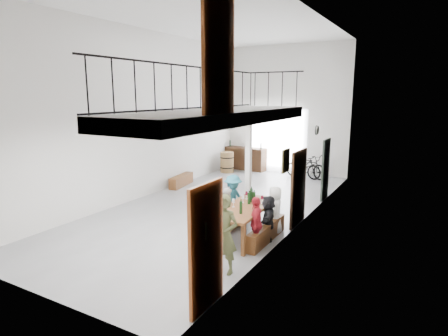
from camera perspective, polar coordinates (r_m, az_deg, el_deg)
The scene contains 24 objects.
floor at distance 11.68m, azimuth -1.20°, elevation -5.87°, with size 12.00×12.00×0.00m, color slate.
room_walls at distance 11.16m, azimuth -1.27°, elevation 11.84°, with size 12.00×12.00×12.00m.
gateway_portal at distance 16.82m, azimuth 7.90°, elevation 4.19°, with size 2.80×0.08×2.80m, color white.
right_wall_decor at distance 8.47m, azimuth 8.16°, elevation -0.42°, with size 0.07×8.28×5.07m.
balcony at distance 7.48m, azimuth -0.32°, elevation 7.60°, with size 1.52×5.62×4.00m.
tasting_table at distance 9.02m, azimuth 3.18°, elevation -6.40°, with size 1.02×2.28×0.79m.
bench_inner at distance 9.48m, azimuth -0.45°, elevation -8.39°, with size 0.35×2.20×0.51m, color brown.
bench_wall at distance 9.05m, azimuth 6.47°, elevation -9.74°, with size 0.24×1.82×0.42m, color brown.
tableware at distance 9.23m, azimuth 3.75°, elevation -4.50°, with size 0.63×1.42×0.35m.
side_bench at distance 14.28m, azimuth -6.52°, elevation -1.91°, with size 0.32×1.45×0.41m, color brown.
oak_barrel at distance 16.61m, azimuth 0.46°, elevation 0.89°, with size 0.61×0.61×0.90m.
serving_counter at distance 17.22m, azimuth 3.28°, elevation 1.45°, with size 1.94×0.54×1.02m, color #392210.
counter_bottles at distance 17.11m, azimuth 3.27°, elevation 3.59°, with size 1.69×0.20×0.28m.
guest_left_a at distance 8.77m, azimuth -4.04°, elevation -8.15°, with size 0.52×0.34×1.06m, color white.
guest_left_b at distance 9.35m, azimuth -1.53°, elevation -6.31°, with size 0.45×0.30×1.23m, color teal.
guest_left_c at distance 9.78m, azimuth 0.59°, elevation -6.06°, with size 0.51×0.40×1.05m, color white.
guest_left_d at distance 10.07m, azimuth 1.36°, elevation -4.75°, with size 0.86×0.49×1.32m, color teal.
guest_right_a at distance 8.43m, azimuth 4.91°, elevation -8.40°, with size 0.72×0.30×1.22m, color #A61C28.
guest_right_b at distance 9.00m, azimuth 6.74°, elevation -7.56°, with size 1.02×0.32×1.10m, color black.
guest_right_c at distance 9.43m, azimuth 7.75°, elevation -6.37°, with size 0.59×0.38×1.20m, color white.
host_standing at distance 7.31m, azimuth 0.05°, elevation -10.08°, with size 0.57×0.37×1.56m, color #444A29.
potted_plant at distance 11.34m, azimuth 11.58°, elevation -5.62°, with size 0.35×0.30×0.39m, color #215421.
bicycle_near at distance 15.97m, azimuth 12.72°, elevation 0.35°, with size 0.66×1.89×0.99m, color black.
bicycle_far at distance 15.74m, azimuth 12.00°, elevation 0.16°, with size 0.45×1.59×0.96m, color black.
Camera 1 is at (5.66, -9.62, 3.44)m, focal length 30.00 mm.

